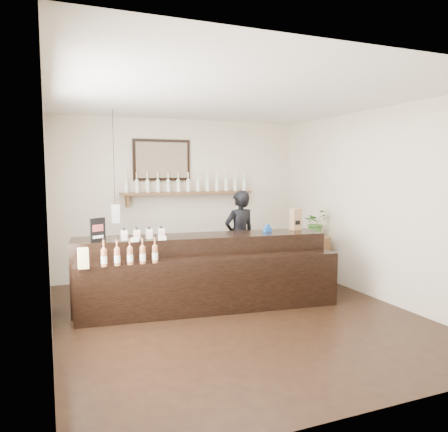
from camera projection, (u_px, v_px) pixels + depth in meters
name	position (u px, v px, depth m)	size (l,w,h in m)	color
ground	(236.00, 316.00, 5.73)	(5.00, 5.00, 0.00)	black
room_shell	(237.00, 186.00, 5.55)	(5.00, 5.00, 5.00)	beige
back_wall_decor	(175.00, 179.00, 7.68)	(2.66, 0.96, 1.69)	brown
counter	(204.00, 273.00, 6.12)	(3.58, 1.34, 1.15)	black
promo_sign	(98.00, 230.00, 5.59)	(0.20, 0.12, 0.31)	black
paper_bag	(296.00, 219.00, 6.72)	(0.16, 0.13, 0.33)	olive
tape_dispenser	(268.00, 229.00, 6.53)	(0.14, 0.09, 0.11)	#1957B4
side_cabinet	(315.00, 258.00, 7.53)	(0.55, 0.64, 0.78)	brown
potted_plant	(315.00, 223.00, 7.47)	(0.40, 0.35, 0.45)	#3F6F2C
shopkeeper	(240.00, 231.00, 7.35)	(0.65, 0.42, 1.77)	black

